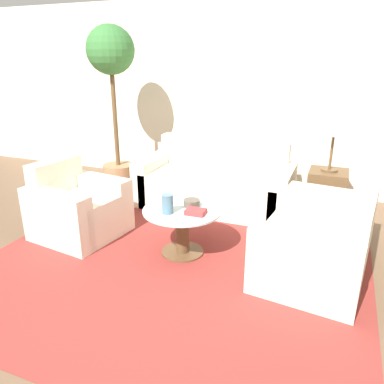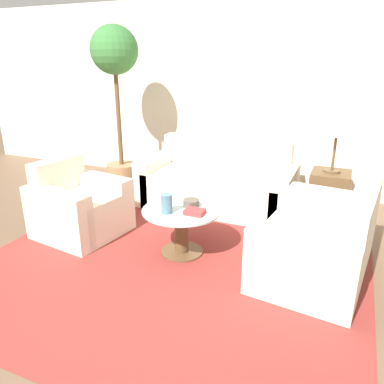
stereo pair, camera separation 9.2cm
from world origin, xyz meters
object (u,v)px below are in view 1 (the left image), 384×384
(loveseat, at_px, (325,242))
(coffee_table, at_px, (182,225))
(book_stack, at_px, (196,212))
(table_lamp, at_px, (335,124))
(potted_plant, at_px, (112,81))
(vase, at_px, (168,204))
(armchair, at_px, (76,209))
(bowl, at_px, (192,203))
(sofa_main, at_px, (216,184))

(loveseat, height_order, coffee_table, loveseat)
(book_stack, bearing_deg, table_lamp, 51.37)
(potted_plant, height_order, vase, potted_plant)
(armchair, distance_m, bowl, 1.30)
(book_stack, bearing_deg, bowl, 121.15)
(armchair, relative_size, coffee_table, 1.22)
(coffee_table, bearing_deg, loveseat, 7.79)
(loveseat, distance_m, book_stack, 1.17)
(book_stack, bearing_deg, coffee_table, 159.52)
(armchair, bearing_deg, table_lamp, -53.04)
(armchair, bearing_deg, sofa_main, -31.54)
(loveseat, xyz_separation_m, bowl, (-1.24, -0.07, 0.22))
(armchair, distance_m, coffee_table, 1.23)
(potted_plant, distance_m, bowl, 2.32)
(sofa_main, distance_m, bowl, 1.27)
(coffee_table, bearing_deg, armchair, -178.87)
(vase, bearing_deg, bowl, 59.41)
(sofa_main, bearing_deg, potted_plant, 178.51)
(armchair, height_order, vase, armchair)
(vase, height_order, book_stack, vase)
(loveseat, relative_size, bowl, 9.20)
(coffee_table, distance_m, bowl, 0.23)
(loveseat, bearing_deg, sofa_main, -123.17)
(sofa_main, height_order, armchair, sofa_main)
(sofa_main, distance_m, vase, 1.50)
(coffee_table, distance_m, vase, 0.30)
(sofa_main, bearing_deg, coffee_table, -85.43)
(vase, relative_size, bowl, 1.15)
(coffee_table, distance_m, table_lamp, 2.01)
(coffee_table, bearing_deg, potted_plant, 138.91)
(armchair, xyz_separation_m, loveseat, (2.52, 0.20, -0.00))
(sofa_main, xyz_separation_m, vase, (0.02, -1.48, 0.27))
(loveseat, height_order, book_stack, loveseat)
(bowl, xyz_separation_m, book_stack, (0.10, -0.16, -0.01))
(coffee_table, xyz_separation_m, potted_plant, (-1.59, 1.39, 1.22))
(armchair, relative_size, loveseat, 0.63)
(armchair, xyz_separation_m, vase, (1.14, -0.11, 0.27))
(loveseat, bearing_deg, coffee_table, -75.42)
(vase, xyz_separation_m, bowl, (0.14, 0.24, -0.06))
(sofa_main, distance_m, armchair, 1.77)
(potted_plant, bearing_deg, book_stack, -39.50)
(loveseat, height_order, table_lamp, table_lamp)
(sofa_main, xyz_separation_m, coffee_table, (0.11, -1.35, 0.02))
(book_stack, bearing_deg, potted_plant, 139.12)
(loveseat, relative_size, book_stack, 7.93)
(coffee_table, xyz_separation_m, bowl, (0.05, 0.11, 0.20))
(armchair, height_order, loveseat, loveseat)
(loveseat, distance_m, vase, 1.44)
(coffee_table, height_order, vase, vase)
(sofa_main, bearing_deg, table_lamp, 0.27)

